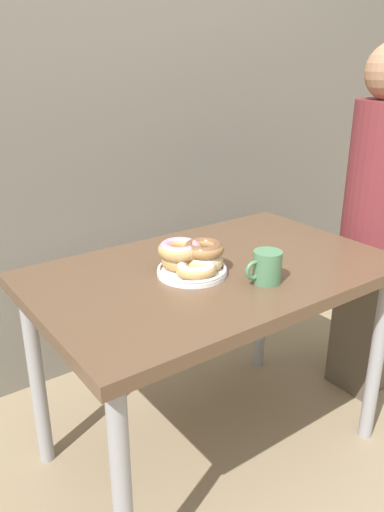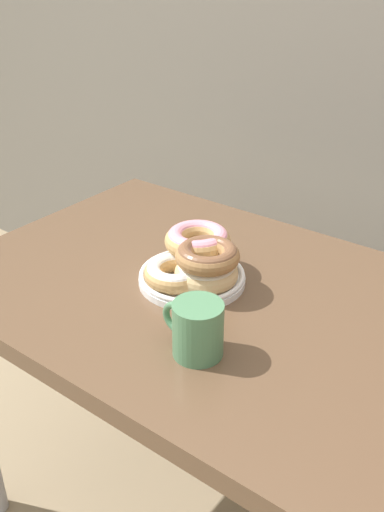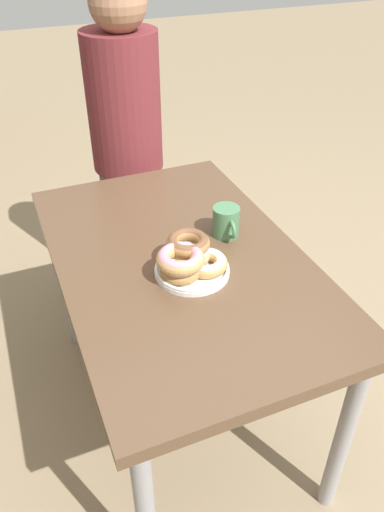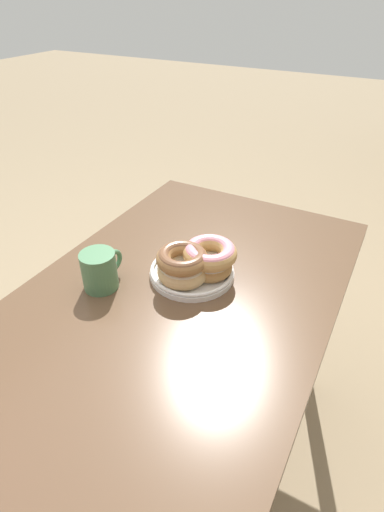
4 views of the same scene
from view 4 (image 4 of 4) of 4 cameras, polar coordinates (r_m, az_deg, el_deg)
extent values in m
plane|color=#937F60|center=(1.65, -13.31, -20.74)|extent=(14.00, 14.00, 0.00)
cube|color=brown|center=(0.97, -2.31, -6.51)|extent=(1.14, 0.71, 0.04)
cylinder|color=#99999E|center=(1.66, -2.01, -2.39)|extent=(0.05, 0.05, 0.67)
cylinder|color=#99999E|center=(1.51, 17.99, -8.67)|extent=(0.05, 0.05, 0.67)
cylinder|color=white|center=(1.02, 0.00, -2.46)|extent=(0.21, 0.21, 0.01)
torus|color=white|center=(1.01, 0.00, -1.91)|extent=(0.21, 0.21, 0.01)
torus|color=#D6B27A|center=(0.97, -1.32, -2.22)|extent=(0.13, 0.13, 0.04)
torus|color=silver|center=(0.97, -1.32, -1.86)|extent=(0.12, 0.12, 0.03)
torus|color=#B2844C|center=(1.00, 2.50, -1.47)|extent=(0.16, 0.16, 0.04)
torus|color=white|center=(0.99, 2.50, -1.17)|extent=(0.15, 0.15, 0.03)
torus|color=tan|center=(1.02, -1.50, -0.32)|extent=(0.16, 0.16, 0.04)
torus|color=white|center=(1.02, -1.51, -0.01)|extent=(0.15, 0.15, 0.03)
torus|color=#9E7042|center=(0.95, -1.42, -0.35)|extent=(0.14, 0.14, 0.04)
torus|color=brown|center=(0.95, -1.42, -0.03)|extent=(0.13, 0.13, 0.03)
torus|color=tan|center=(0.98, 2.57, 0.42)|extent=(0.19, 0.19, 0.04)
torus|color=pink|center=(0.97, 2.58, 0.78)|extent=(0.17, 0.17, 0.03)
cylinder|color=#4C7F56|center=(0.98, -13.11, -2.04)|extent=(0.08, 0.08, 0.10)
cylinder|color=#382114|center=(0.96, -13.43, -0.02)|extent=(0.07, 0.07, 0.00)
torus|color=#4C7F56|center=(1.01, -11.21, -0.69)|extent=(0.06, 0.02, 0.06)
camera|label=1|loc=(2.16, -19.64, 32.84)|focal=35.00mm
camera|label=2|loc=(1.17, -60.28, 17.83)|focal=40.00mm
camera|label=3|loc=(1.77, 38.22, 37.42)|focal=35.00mm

